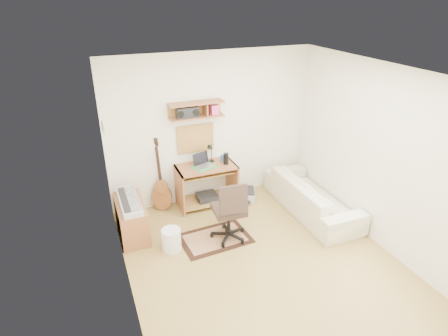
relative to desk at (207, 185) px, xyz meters
name	(u,v)px	position (x,y,z in m)	size (l,w,h in m)	color
floor	(261,260)	(0.21, -1.73, -0.38)	(3.60, 4.00, 0.01)	#A88946
ceiling	(271,74)	(0.21, -1.73, 2.23)	(3.60, 4.00, 0.01)	white
back_wall	(211,129)	(0.21, 0.28, 0.93)	(3.60, 0.01, 2.60)	white
left_wall	(120,205)	(-1.60, -1.73, 0.93)	(0.01, 4.00, 2.60)	white
right_wall	(378,157)	(2.01, -1.73, 0.93)	(0.01, 4.00, 2.60)	white
wall_shelf	(196,110)	(-0.09, 0.15, 1.32)	(0.90, 0.25, 0.26)	#A16038
cork_board	(195,138)	(-0.09, 0.25, 0.79)	(0.64, 0.03, 0.49)	tan
wall_photo	(103,127)	(-1.58, -0.23, 1.34)	(0.02, 0.20, 0.15)	#4C8CBF
desk	(207,185)	(0.00, 0.00, 0.00)	(1.00, 0.55, 0.75)	#A16038
laptop	(204,161)	(-0.04, -0.02, 0.49)	(0.30, 0.30, 0.23)	silver
speaker	(226,159)	(0.34, -0.05, 0.47)	(0.09, 0.09, 0.20)	black
desk_lamp	(212,153)	(0.15, 0.14, 0.54)	(0.11, 0.11, 0.33)	black
pencil_cup	(222,158)	(0.34, 0.10, 0.43)	(0.07, 0.07, 0.10)	#2F538E
boombox	(187,112)	(-0.25, 0.15, 1.30)	(0.34, 0.16, 0.18)	black
rug	(215,238)	(-0.23, -1.02, -0.37)	(1.05, 0.70, 0.01)	tan
task_chair	(229,209)	(-0.02, -1.07, 0.13)	(0.52, 0.52, 1.02)	#32251E
cabinet	(131,219)	(-1.37, -0.42, -0.10)	(0.40, 0.90, 0.55)	#A16038
music_keyboard	(129,201)	(-1.37, -0.42, 0.21)	(0.28, 0.89, 0.08)	#B2B5BA
guitar	(160,176)	(-0.77, 0.13, 0.27)	(0.34, 0.21, 1.28)	#9B5C2F
waste_basket	(172,240)	(-0.90, -1.02, -0.21)	(0.28, 0.28, 0.34)	white
printer	(242,194)	(0.66, -0.05, -0.29)	(0.45, 0.35, 0.17)	#A5A8AA
sofa	(312,191)	(1.59, -0.86, 0.01)	(1.98, 0.58, 0.77)	beige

